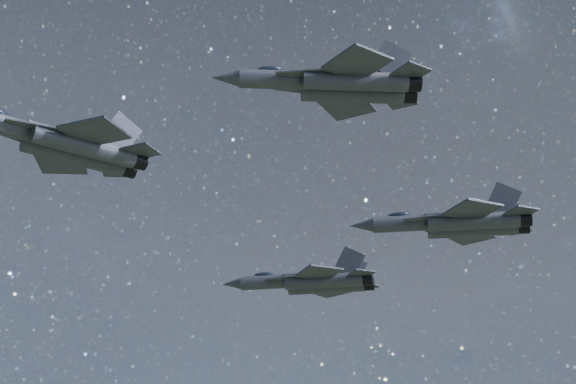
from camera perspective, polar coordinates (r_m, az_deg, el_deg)
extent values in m
cylinder|color=#333640|center=(79.00, -17.52, 4.05)|extent=(8.40, 4.65, 1.76)
cube|color=#333640|center=(80.60, -13.61, 3.02)|extent=(9.21, 4.91, 1.46)
cylinder|color=#333640|center=(79.57, -13.03, 2.90)|extent=(9.45, 5.05, 1.76)
cylinder|color=#333640|center=(81.49, -13.65, 2.33)|extent=(9.45, 5.05, 1.76)
cylinder|color=black|center=(81.37, -9.69, 2.03)|extent=(1.95, 2.04, 1.62)
cylinder|color=black|center=(83.25, -10.36, 1.50)|extent=(1.95, 2.04, 1.62)
cube|color=#333640|center=(78.15, -15.78, 4.03)|extent=(5.98, 2.25, 0.14)
cube|color=#333640|center=(80.77, -16.53, 3.22)|extent=(5.61, 4.16, 0.14)
cube|color=#333640|center=(77.31, -12.39, 3.81)|extent=(6.44, 6.32, 0.23)
cube|color=#333640|center=(83.83, -14.48, 1.86)|extent=(5.11, 5.56, 0.23)
cube|color=#333640|center=(80.09, -9.50, 2.61)|extent=(3.81, 3.78, 0.17)
cube|color=#333640|center=(84.41, -11.06, 1.37)|extent=(2.99, 3.18, 0.17)
cube|color=#333640|center=(81.35, -10.71, 3.78)|extent=(3.81, 1.28, 4.01)
cube|color=#333640|center=(83.69, -11.53, 3.07)|extent=(3.60, 1.87, 4.01)
cylinder|color=#333640|center=(108.08, -0.86, -5.82)|extent=(8.19, 4.90, 1.73)
cone|color=#333640|center=(109.17, -3.62, -5.95)|extent=(3.06, 2.49, 1.55)
ellipsoid|color=#1B2331|center=(108.57, -1.55, -5.43)|extent=(2.88, 2.13, 0.85)
cube|color=#333640|center=(107.17, 2.18, -5.69)|extent=(8.98, 5.20, 1.44)
cylinder|color=#333640|center=(105.92, 2.34, -5.76)|extent=(9.21, 5.35, 1.73)
cylinder|color=#333640|center=(108.02, 2.50, -6.10)|extent=(9.21, 5.35, 1.73)
cylinder|color=black|center=(105.39, 5.09, -5.61)|extent=(1.96, 2.04, 1.60)
cylinder|color=black|center=(107.51, 5.20, -5.94)|extent=(1.96, 2.04, 1.60)
cube|color=#333640|center=(106.29, 0.04, -5.61)|extent=(5.42, 4.29, 0.13)
cube|color=#333640|center=(109.11, 0.32, -6.06)|extent=(5.89, 2.47, 0.13)
cube|color=#333640|center=(103.49, 2.01, -5.23)|extent=(4.84, 5.31, 0.22)
cube|color=#333640|center=(110.64, 2.57, -6.38)|extent=(6.30, 6.16, 0.22)
cube|color=#333640|center=(104.12, 4.77, -5.28)|extent=(2.83, 3.02, 0.17)
cube|color=#333640|center=(108.98, 5.04, -6.06)|extent=(3.74, 3.69, 0.17)
cube|color=#333640|center=(105.93, 4.02, -4.53)|extent=(3.47, 2.00, 3.94)
cube|color=#333640|center=(108.55, 4.19, -4.98)|extent=(3.70, 1.43, 3.94)
cylinder|color=#333640|center=(72.95, -0.19, 7.26)|extent=(7.69, 2.92, 1.59)
cone|color=#333640|center=(72.88, -4.06, 7.36)|extent=(2.66, 1.84, 1.42)
ellipsoid|color=#1B2331|center=(73.29, -1.15, 7.81)|extent=(2.57, 1.49, 0.78)
cube|color=#333640|center=(73.38, 3.97, 7.09)|extent=(8.48, 3.01, 1.32)
cylinder|color=#333640|center=(72.33, 4.40, 7.16)|extent=(8.69, 3.10, 1.59)
cylinder|color=#333640|center=(74.08, 4.19, 6.38)|extent=(8.69, 3.10, 1.59)
cylinder|color=black|center=(73.08, 8.07, 7.00)|extent=(1.57, 1.68, 1.47)
cylinder|color=black|center=(74.81, 7.77, 6.23)|extent=(1.57, 1.68, 1.47)
cube|color=#333640|center=(71.82, 1.34, 7.68)|extent=(5.33, 2.97, 0.12)
cube|color=#333640|center=(74.20, 1.17, 6.61)|extent=(5.30, 1.18, 0.12)
cube|color=#333640|center=(70.32, 4.49, 8.29)|extent=(5.21, 5.49, 0.20)
cube|color=#333640|center=(76.28, 3.80, 5.63)|extent=(5.81, 5.84, 0.20)
cube|color=#333640|center=(71.98, 7.94, 7.67)|extent=(3.06, 3.18, 0.15)
cube|color=#333640|center=(75.97, 7.28, 5.90)|extent=(3.43, 3.45, 0.15)
cube|color=#333640|center=(73.52, 6.69, 8.47)|extent=(3.46, 1.08, 3.62)
cube|color=#333640|center=(75.68, 6.36, 7.48)|extent=(3.54, 0.62, 3.62)
cylinder|color=#333640|center=(89.58, 8.05, -2.00)|extent=(7.90, 4.48, 1.65)
cone|color=#333640|center=(89.69, 4.80, -2.17)|extent=(2.92, 2.33, 1.48)
ellipsoid|color=#1B2331|center=(89.86, 7.21, -1.57)|extent=(2.76, 1.98, 0.82)
cube|color=#333640|center=(89.77, 11.57, -1.83)|extent=(8.66, 4.74, 1.38)
cylinder|color=#333640|center=(88.64, 11.90, -1.86)|extent=(8.88, 4.88, 1.65)
cylinder|color=#333640|center=(90.63, 11.83, -2.33)|extent=(8.88, 4.88, 1.65)
cylinder|color=black|center=(89.13, 15.03, -1.68)|extent=(1.85, 1.93, 1.53)
cylinder|color=black|center=(91.11, 14.89, -2.15)|extent=(1.85, 1.93, 1.53)
cube|color=#333640|center=(88.23, 9.28, -1.68)|extent=(5.26, 3.98, 0.13)
cube|color=#333640|center=(90.91, 9.27, -2.32)|extent=(5.64, 2.20, 0.13)
cube|color=#333640|center=(86.32, 11.83, -1.15)|extent=(4.76, 5.19, 0.21)
cube|color=#333640|center=(93.07, 11.62, -2.76)|extent=(6.06, 5.94, 0.21)
cube|color=#333640|center=(87.87, 14.83, -1.25)|extent=(2.78, 2.96, 0.16)
cube|color=#333640|center=(92.42, 14.54, -2.34)|extent=(3.59, 3.55, 0.16)
cube|color=#333640|center=(89.39, 13.77, -0.48)|extent=(3.37, 1.81, 3.77)
cube|color=#333640|center=(91.85, 13.64, -1.10)|extent=(3.58, 1.26, 3.77)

